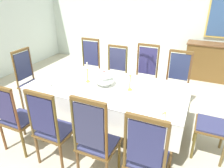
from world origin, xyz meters
name	(u,v)px	position (x,y,z in m)	size (l,w,h in m)	color
ground	(112,122)	(0.00, 0.00, -0.02)	(6.75, 5.87, 0.04)	#BFB7A1
back_wall	(159,11)	(0.00, 2.98, 1.55)	(6.75, 0.08, 3.11)	silver
dining_table	(108,90)	(0.00, -0.17, 0.68)	(2.37, 1.18, 0.75)	brown
tablecloth	(108,92)	(0.00, -0.17, 0.66)	(2.39, 1.20, 0.39)	white
chair_south_a	(15,117)	(-0.93, -1.16, 0.55)	(0.44, 0.42, 1.06)	brown
chair_north_a	(89,67)	(-0.93, 0.83, 0.58)	(0.44, 0.42, 1.17)	brown
chair_south_b	(52,127)	(-0.31, -1.16, 0.56)	(0.44, 0.42, 1.10)	brown
chair_north_b	(115,73)	(-0.31, 0.83, 0.55)	(0.44, 0.42, 1.09)	brown
chair_south_c	(96,140)	(0.31, -1.16, 0.58)	(0.44, 0.42, 1.16)	brown
chair_north_c	(145,76)	(0.31, 0.83, 0.59)	(0.44, 0.42, 1.18)	brown
chair_south_d	(147,156)	(0.90, -1.16, 0.57)	(0.44, 0.42, 1.12)	brown
chair_north_d	(176,82)	(0.90, 0.83, 0.57)	(0.44, 0.42, 1.13)	brown
chair_head_west	(30,80)	(-1.60, -0.17, 0.57)	(0.42, 0.44, 1.13)	brown
chair_head_east	(220,120)	(1.60, -0.17, 0.58)	(0.42, 0.44, 1.17)	brown
soup_tureen	(104,78)	(-0.06, -0.17, 0.87)	(0.30, 0.30, 0.24)	silver
candlestick_west	(88,74)	(-0.35, -0.17, 0.89)	(0.07, 0.07, 0.33)	gold
candlestick_east	(130,81)	(0.35, -0.17, 0.89)	(0.07, 0.07, 0.35)	gold
bowl_near_left	(45,85)	(-0.88, -0.57, 0.78)	(0.19, 0.19, 0.05)	silver
bowl_near_right	(156,112)	(0.86, -0.62, 0.78)	(0.17, 0.17, 0.04)	silver
spoon_primary	(40,84)	(-1.00, -0.55, 0.76)	(0.03, 0.18, 0.01)	gold
spoon_secondary	(165,114)	(0.96, -0.60, 0.76)	(0.06, 0.17, 0.01)	gold
sideboard	(216,63)	(1.58, 2.66, 0.45)	(1.44, 0.48, 0.90)	brown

